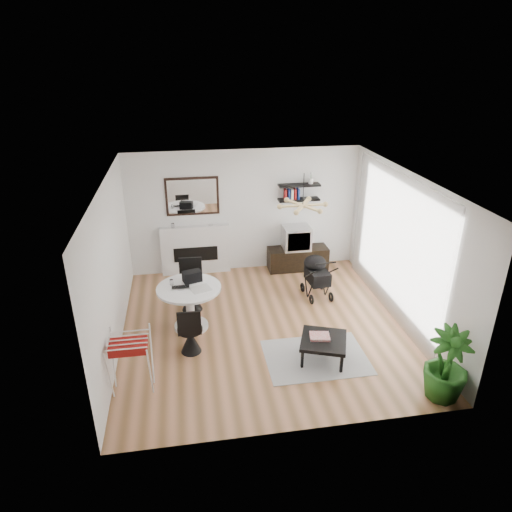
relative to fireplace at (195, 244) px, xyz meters
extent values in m
plane|color=brown|center=(1.10, -2.42, -0.69)|extent=(5.00, 5.00, 0.00)
plane|color=white|center=(1.10, -2.42, 2.01)|extent=(5.00, 5.00, 0.00)
plane|color=white|center=(1.10, 0.08, 0.66)|extent=(5.00, 0.00, 5.00)
plane|color=white|center=(-1.40, -2.42, 0.66)|extent=(0.00, 5.00, 5.00)
plane|color=white|center=(3.60, -2.42, 0.66)|extent=(0.00, 5.00, 5.00)
cube|color=white|center=(3.50, -2.22, 0.66)|extent=(0.04, 3.60, 2.60)
cube|color=white|center=(0.00, 0.00, -0.14)|extent=(1.50, 0.15, 1.10)
cube|color=black|center=(0.00, -0.06, -0.21)|extent=(0.95, 0.06, 0.32)
cube|color=black|center=(0.00, 0.06, 1.06)|extent=(1.12, 0.03, 0.82)
cube|color=white|center=(0.00, 0.04, 1.06)|extent=(1.02, 0.01, 0.72)
cube|color=black|center=(2.28, -0.05, 0.91)|extent=(0.90, 0.25, 0.04)
cube|color=black|center=(2.28, -0.05, 1.23)|extent=(0.90, 0.25, 0.04)
cube|color=black|center=(2.28, -0.17, -0.43)|extent=(1.34, 0.47, 0.50)
cube|color=silver|center=(2.23, -0.17, 0.08)|extent=(0.59, 0.52, 0.52)
cube|color=black|center=(2.23, -0.42, 0.08)|extent=(0.50, 0.01, 0.41)
cylinder|color=white|center=(-0.20, -2.24, -0.65)|extent=(0.60, 0.60, 0.06)
cylinder|color=white|center=(-0.20, -2.24, -0.27)|extent=(0.15, 0.15, 0.71)
cylinder|color=white|center=(-0.20, -2.24, 0.11)|extent=(1.12, 1.12, 0.04)
imported|color=black|center=(-0.34, -2.28, 0.14)|extent=(0.30, 0.20, 0.02)
cube|color=black|center=(-0.13, -2.02, 0.23)|extent=(0.36, 0.27, 0.19)
cube|color=white|center=(0.00, -2.34, 0.14)|extent=(0.40, 0.37, 0.01)
cylinder|color=white|center=(-0.49, -2.10, 0.18)|extent=(0.06, 0.06, 0.10)
cylinder|color=black|center=(-0.16, -1.60, -0.20)|extent=(0.47, 0.47, 0.05)
cone|color=black|center=(-0.16, -1.60, -0.46)|extent=(0.39, 0.39, 0.45)
cube|color=black|center=(-0.14, -1.39, 0.07)|extent=(0.43, 0.07, 0.48)
cylinder|color=black|center=(-0.22, -2.95, -0.27)|extent=(0.41, 0.41, 0.05)
cone|color=black|center=(-0.22, -2.95, -0.49)|extent=(0.34, 0.34, 0.39)
cube|color=black|center=(-0.23, -3.14, -0.03)|extent=(0.37, 0.04, 0.42)
cube|color=maroon|center=(-1.08, -3.76, 0.11)|extent=(0.52, 0.30, 0.14)
cube|color=black|center=(2.35, -1.48, -0.24)|extent=(0.42, 0.59, 0.26)
ellipsoid|color=black|center=(2.33, -1.31, -0.03)|extent=(0.45, 0.45, 0.32)
cylinder|color=black|center=(2.38, -1.83, 0.20)|extent=(0.41, 0.06, 0.03)
torus|color=black|center=(2.12, -1.23, -0.60)|extent=(0.06, 0.20, 0.20)
torus|color=black|center=(2.53, -1.20, -0.60)|extent=(0.06, 0.20, 0.20)
torus|color=black|center=(2.16, -1.76, -0.60)|extent=(0.06, 0.20, 0.20)
torus|color=black|center=(2.57, -1.72, -0.60)|extent=(0.06, 0.20, 0.20)
cube|color=#B0B0B0|center=(1.76, -3.45, -0.68)|extent=(1.63, 1.18, 0.01)
cube|color=black|center=(1.86, -3.49, -0.34)|extent=(0.91, 0.91, 0.06)
cube|color=black|center=(1.47, -3.67, -0.52)|extent=(0.04, 0.04, 0.30)
cube|color=black|center=(2.04, -3.88, -0.52)|extent=(0.04, 0.04, 0.30)
cube|color=black|center=(1.68, -3.10, -0.52)|extent=(0.04, 0.04, 0.30)
cube|color=black|center=(2.25, -3.32, -0.52)|extent=(0.04, 0.04, 0.30)
cube|color=#B62D2F|center=(1.81, -3.44, -0.29)|extent=(0.35, 0.29, 0.04)
imported|color=#215A19|center=(3.28, -4.62, -0.13)|extent=(0.66, 0.66, 1.10)
camera|label=1|loc=(-0.18, -9.28, 3.85)|focal=32.00mm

